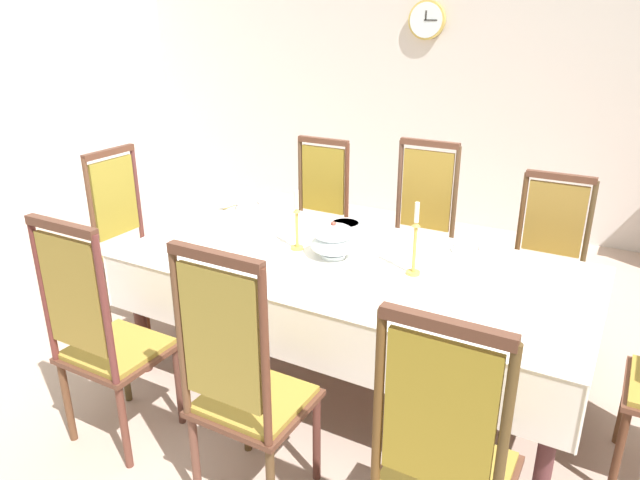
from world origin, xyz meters
The scene contains 20 objects.
ground centered at (0.00, 0.00, -0.02)m, with size 8.12×5.65×0.04m, color #BBA08F.
back_wall centered at (0.00, 2.87, 1.75)m, with size 8.12×0.08×3.50m, color silver.
dining_table centered at (0.00, -0.14, 0.68)m, with size 2.41×1.14×0.75m.
tablecloth centered at (0.00, -0.14, 0.68)m, with size 2.43×1.16×0.31m.
chair_south_a centered at (-0.78, -1.13, 0.58)m, with size 0.44×0.42×1.17m.
chair_north_a centered at (-0.78, 0.84, 0.57)m, with size 0.44×0.42×1.13m.
chair_south_b centered at (0.01, -1.13, 0.59)m, with size 0.44×0.42×1.20m.
chair_north_b centered at (0.01, 0.84, 0.59)m, with size 0.44×0.42×1.19m.
chair_south_c centered at (0.83, -1.13, 0.58)m, with size 0.44×0.42×1.16m.
chair_north_c centered at (0.83, 0.83, 0.55)m, with size 0.44×0.42×1.07m.
chair_head_west centered at (-1.61, -0.14, 0.58)m, with size 0.42×0.44×1.16m.
soup_tureen centered at (-0.11, -0.14, 0.85)m, with size 0.24×0.24×0.20m.
candlestick_west centered at (-0.34, -0.14, 0.88)m, with size 0.07×0.07×0.33m.
candlestick_east centered at (0.34, -0.14, 0.90)m, with size 0.07×0.07×0.37m.
bowl_near_left centered at (-0.25, 0.26, 0.78)m, with size 0.20×0.20×0.05m.
bowl_near_right centered at (-1.00, 0.31, 0.77)m, with size 0.16×0.16×0.03m.
bowl_far_left centered at (0.48, 0.27, 0.77)m, with size 0.15×0.15×0.03m.
spoon_primary centered at (-0.37, 0.29, 0.76)m, with size 0.05×0.18×0.01m.
spoon_secondary centered at (-1.10, 0.34, 0.76)m, with size 0.04×0.18×0.01m.
mounted_clock centered at (-0.71, 2.79, 1.90)m, with size 0.35×0.06×0.35m.
Camera 1 is at (1.22, -2.68, 1.96)m, focal length 32.81 mm.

